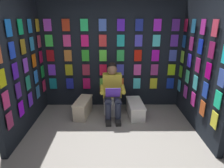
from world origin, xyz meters
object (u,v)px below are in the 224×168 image
at_px(comic_longbox_near, 135,109).
at_px(toilet, 112,99).
at_px(comic_longbox_far, 83,108).
at_px(person_reading, 112,91).

bearing_deg(comic_longbox_near, toilet, -21.75).
bearing_deg(comic_longbox_far, toilet, -155.93).
bearing_deg(person_reading, comic_longbox_far, -7.37).
distance_m(comic_longbox_near, comic_longbox_far, 1.16).
relative_size(comic_longbox_near, comic_longbox_far, 1.07).
xyz_separation_m(toilet, person_reading, (-0.01, 0.23, 0.27)).
bearing_deg(person_reading, comic_longbox_near, -176.23).
bearing_deg(comic_longbox_far, comic_longbox_near, -170.86).
xyz_separation_m(person_reading, comic_longbox_far, (0.65, -0.05, -0.41)).
distance_m(toilet, person_reading, 0.35).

